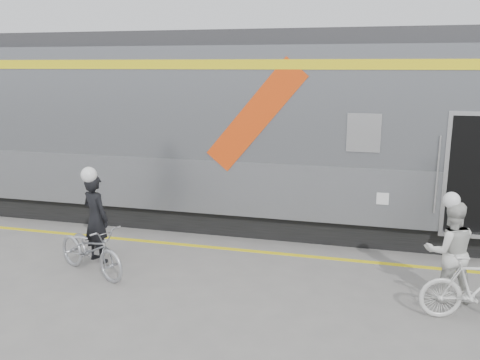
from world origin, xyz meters
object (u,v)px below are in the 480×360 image
(woman, at_px, (450,251))
(bicycle_left, at_px, (91,249))
(man, at_px, (96,218))
(bicycle_right, at_px, (476,288))

(woman, bearing_deg, bicycle_left, -5.61)
(bicycle_left, height_order, woman, woman)
(man, height_order, bicycle_left, man)
(bicycle_right, bearing_deg, man, 73.76)
(bicycle_left, relative_size, woman, 1.09)
(bicycle_right, bearing_deg, woman, 17.93)
(woman, distance_m, bicycle_right, 0.69)
(man, xyz_separation_m, woman, (5.85, -0.05, -0.03))
(woman, bearing_deg, man, -11.16)
(bicycle_left, xyz_separation_m, bicycle_right, (5.95, -0.05, 0.02))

